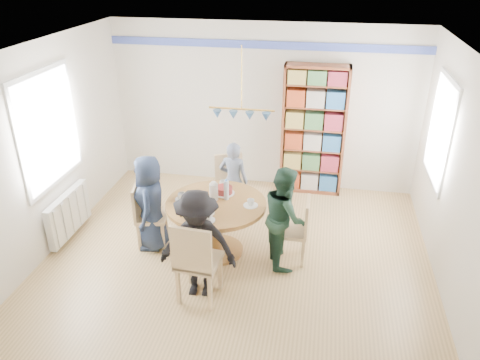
% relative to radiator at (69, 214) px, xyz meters
% --- Properties ---
extents(ground, '(5.00, 5.00, 0.00)m').
position_rel_radiator_xyz_m(ground, '(2.42, -0.30, -0.35)').
color(ground, tan).
extents(room_shell, '(5.00, 5.00, 5.00)m').
position_rel_radiator_xyz_m(room_shell, '(2.16, 0.57, 1.30)').
color(room_shell, white).
rests_on(room_shell, ground).
extents(radiator, '(0.12, 1.00, 0.60)m').
position_rel_radiator_xyz_m(radiator, '(0.00, 0.00, 0.00)').
color(radiator, silver).
rests_on(radiator, ground).
extents(dining_table, '(1.30, 1.30, 0.75)m').
position_rel_radiator_xyz_m(dining_table, '(2.12, -0.00, 0.21)').
color(dining_table, olive).
rests_on(dining_table, ground).
extents(chair_left, '(0.47, 0.47, 0.90)m').
position_rel_radiator_xyz_m(chair_left, '(1.14, 0.00, 0.15)').
color(chair_left, tan).
rests_on(chair_left, ground).
extents(chair_right, '(0.39, 0.39, 0.88)m').
position_rel_radiator_xyz_m(chair_right, '(3.19, 0.02, 0.14)').
color(chair_right, tan).
rests_on(chair_right, ground).
extents(chair_far, '(0.54, 0.54, 0.94)m').
position_rel_radiator_xyz_m(chair_far, '(2.08, 1.04, 0.17)').
color(chair_far, tan).
rests_on(chair_far, ground).
extents(chair_near, '(0.51, 0.51, 1.05)m').
position_rel_radiator_xyz_m(chair_near, '(2.13, -1.01, 0.23)').
color(chair_near, tan).
rests_on(chair_near, ground).
extents(person_left, '(0.54, 0.71, 1.32)m').
position_rel_radiator_xyz_m(person_left, '(1.23, -0.02, 0.31)').
color(person_left, '#1B253B').
rests_on(person_left, ground).
extents(person_right, '(0.67, 0.77, 1.34)m').
position_rel_radiator_xyz_m(person_right, '(3.01, -0.05, 0.32)').
color(person_right, '#1B3729').
rests_on(person_right, ground).
extents(person_far, '(0.47, 0.34, 1.21)m').
position_rel_radiator_xyz_m(person_far, '(2.16, 0.95, 0.25)').
color(person_far, gray).
rests_on(person_far, ground).
extents(person_near, '(0.90, 0.56, 1.35)m').
position_rel_radiator_xyz_m(person_near, '(2.11, -0.86, 0.33)').
color(person_near, black).
rests_on(person_near, ground).
extents(bookshelf, '(1.01, 0.30, 2.11)m').
position_rel_radiator_xyz_m(bookshelf, '(3.25, 2.04, 0.69)').
color(bookshelf, brown).
rests_on(bookshelf, ground).
extents(tableware, '(1.09, 1.09, 0.29)m').
position_rel_radiator_xyz_m(tableware, '(2.10, 0.02, 0.46)').
color(tableware, white).
rests_on(tableware, dining_table).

